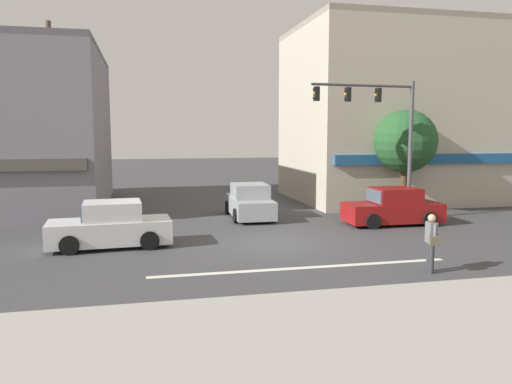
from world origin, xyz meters
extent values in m
plane|color=#3D3D3F|center=(0.00, 0.00, 0.00)|extent=(120.00, 120.00, 0.00)
cube|color=silver|center=(0.00, -3.50, 0.00)|extent=(9.00, 0.24, 0.01)
cube|color=#9E9993|center=(0.00, -8.50, 0.08)|extent=(40.00, 5.00, 0.16)
cube|color=#B7AD99|center=(11.15, 10.14, 4.83)|extent=(13.95, 8.82, 9.66)
cube|color=#1E5184|center=(11.15, 5.63, 2.60)|extent=(13.25, 0.24, 0.50)
cube|color=gray|center=(11.15, 10.14, 9.81)|extent=(13.95, 8.82, 0.30)
cylinder|color=#4C3823|center=(7.98, 5.13, 1.18)|extent=(0.32, 0.32, 2.36)
sphere|color=#235128|center=(7.98, 5.13, 3.51)|extent=(3.06, 3.06, 3.06)
cylinder|color=brown|center=(-8.17, 5.61, 4.26)|extent=(0.22, 0.22, 8.51)
cube|color=#473828|center=(-8.17, 5.61, 8.11)|extent=(1.40, 0.12, 0.10)
cylinder|color=#47474C|center=(7.25, 3.37, 3.10)|extent=(0.18, 0.18, 6.20)
cylinder|color=#47474C|center=(4.85, 3.26, 5.95)|extent=(4.80, 0.34, 0.12)
cube|color=black|center=(5.57, 3.29, 5.55)|extent=(0.21, 0.25, 0.60)
sphere|color=black|center=(5.45, 3.28, 5.73)|extent=(0.12, 0.12, 0.12)
sphere|color=orange|center=(5.45, 3.28, 5.55)|extent=(0.12, 0.12, 0.12)
sphere|color=black|center=(5.45, 3.28, 5.37)|extent=(0.12, 0.12, 0.12)
cube|color=black|center=(4.13, 3.22, 5.55)|extent=(0.21, 0.25, 0.60)
sphere|color=black|center=(4.01, 3.22, 5.73)|extent=(0.12, 0.12, 0.12)
sphere|color=orange|center=(4.01, 3.22, 5.55)|extent=(0.12, 0.12, 0.12)
sphere|color=black|center=(4.01, 3.22, 5.37)|extent=(0.12, 0.12, 0.12)
cube|color=black|center=(2.69, 3.16, 5.55)|extent=(0.21, 0.25, 0.60)
sphere|color=black|center=(2.57, 3.15, 5.73)|extent=(0.12, 0.12, 0.12)
sphere|color=orange|center=(2.57, 3.15, 5.55)|extent=(0.12, 0.12, 0.12)
sphere|color=black|center=(2.57, 3.15, 5.37)|extent=(0.12, 0.12, 0.12)
cube|color=maroon|center=(5.89, 2.31, 0.54)|extent=(4.13, 1.78, 0.80)
cube|color=maroon|center=(5.99, 2.31, 1.26)|extent=(1.93, 1.60, 0.64)
cube|color=#475666|center=(5.03, 2.33, 1.26)|extent=(0.09, 1.44, 0.54)
cylinder|color=black|center=(4.61, 1.48, 0.32)|extent=(0.64, 0.19, 0.64)
cylinder|color=black|center=(4.64, 3.18, 0.32)|extent=(0.64, 0.19, 0.64)
cylinder|color=black|center=(7.15, 1.43, 0.32)|extent=(0.64, 0.19, 0.64)
cylinder|color=black|center=(7.18, 3.13, 0.32)|extent=(0.64, 0.19, 0.64)
cube|color=#999EA3|center=(0.28, 5.38, 0.54)|extent=(1.81, 4.14, 0.80)
cube|color=#999EA3|center=(0.27, 5.28, 1.26)|extent=(1.61, 1.94, 0.64)
cube|color=#475666|center=(0.30, 6.25, 1.26)|extent=(1.44, 0.10, 0.54)
cylinder|color=black|center=(-0.54, 6.68, 0.32)|extent=(0.20, 0.64, 0.64)
cylinder|color=black|center=(1.16, 6.63, 0.32)|extent=(0.20, 0.64, 0.64)
cylinder|color=black|center=(-0.61, 4.13, 0.32)|extent=(0.20, 0.64, 0.64)
cylinder|color=black|center=(1.09, 4.09, 0.32)|extent=(0.20, 0.64, 0.64)
cube|color=silver|center=(-5.67, 0.56, 0.54)|extent=(4.19, 1.94, 0.80)
cube|color=silver|center=(-5.57, 0.56, 1.26)|extent=(1.99, 1.67, 0.64)
cube|color=#475666|center=(-6.54, 0.50, 1.26)|extent=(0.14, 1.44, 0.54)
cylinder|color=black|center=(-6.89, -0.37, 0.32)|extent=(0.65, 0.22, 0.64)
cylinder|color=black|center=(-6.99, 1.33, 0.32)|extent=(0.65, 0.22, 0.64)
cylinder|color=black|center=(-4.35, -0.22, 0.32)|extent=(0.65, 0.22, 0.64)
cylinder|color=black|center=(-4.45, 1.48, 0.32)|extent=(0.65, 0.22, 0.64)
cylinder|color=#333338|center=(3.33, -4.65, 0.43)|extent=(0.14, 0.14, 0.86)
cylinder|color=#333338|center=(3.31, -4.83, 0.43)|extent=(0.14, 0.14, 0.86)
cube|color=slate|center=(3.32, -4.74, 1.15)|extent=(0.27, 0.39, 0.58)
sphere|color=tan|center=(3.32, -4.74, 1.56)|extent=(0.22, 0.22, 0.22)
cylinder|color=slate|center=(3.36, -4.50, 1.15)|extent=(0.09, 0.09, 0.56)
cylinder|color=slate|center=(3.29, -4.98, 1.15)|extent=(0.09, 0.09, 0.56)
cube|color=brown|center=(3.23, -5.05, 0.98)|extent=(0.29, 0.16, 0.24)
camera|label=1|loc=(-4.49, -17.02, 3.92)|focal=35.00mm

